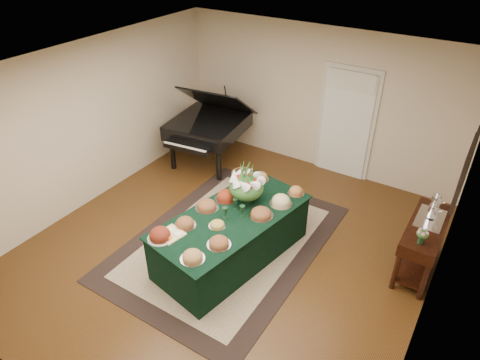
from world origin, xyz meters
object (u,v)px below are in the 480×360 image
Objects in this scene: buffet_table at (232,236)px; floral_centerpiece at (247,184)px; grand_piano at (208,125)px; mahogany_sideboard at (424,235)px.

floral_centerpiece is at bearing 90.59° from buffet_table.
floral_centerpiece is (-0.00, 0.40, 0.68)m from buffet_table.
floral_centerpiece is 0.30× the size of grand_piano.
mahogany_sideboard is at bearing 18.26° from floral_centerpiece.
grand_piano is at bearing 138.42° from floral_centerpiece.
buffet_table is at bearing -89.41° from floral_centerpiece.
floral_centerpiece is 2.59m from grand_piano.
grand_piano is 1.38× the size of mahogany_sideboard.
floral_centerpiece is 0.42× the size of mahogany_sideboard.
buffet_table is at bearing -153.48° from mahogany_sideboard.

